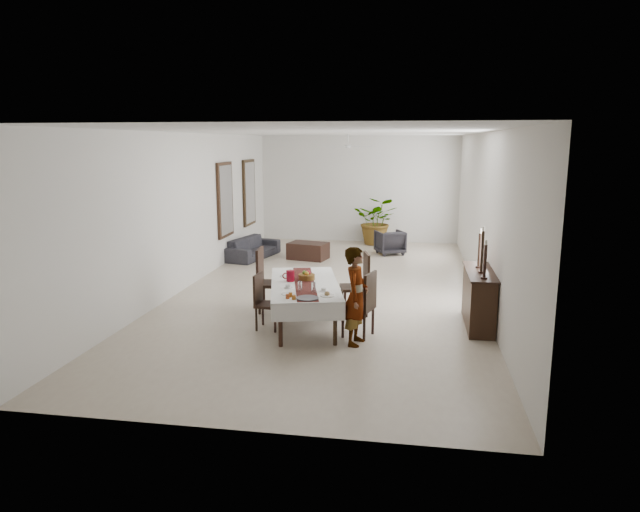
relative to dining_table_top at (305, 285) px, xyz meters
The scene contains 87 objects.
floor 2.42m from the dining_table_top, 87.96° to the left, with size 6.00×12.00×0.00m, color #C1B299.
ceiling 3.43m from the dining_table_top, 87.96° to the left, with size 6.00×12.00×0.02m, color white.
wall_back 8.38m from the dining_table_top, 89.43° to the left, with size 6.00×0.02×3.20m, color silver.
wall_front 3.79m from the dining_table_top, 88.71° to the right, with size 6.00×0.02×3.20m, color silver.
wall_left 3.84m from the dining_table_top, 141.45° to the left, with size 0.02×12.00×3.20m, color silver.
wall_right 3.97m from the dining_table_top, 37.02° to the left, with size 0.02×12.00×3.20m, color silver.
dining_table_top is the anchor object (origin of this frame).
table_leg_fl 1.19m from the dining_table_top, 97.64° to the right, with size 0.07×0.07×0.65m, color black.
table_leg_fr 1.19m from the dining_table_top, 55.43° to the right, with size 0.07×0.07×0.65m, color black.
table_leg_bl 1.19m from the dining_table_top, 124.57° to the left, with size 0.07×0.07×0.65m, color black.
table_leg_br 1.19m from the dining_table_top, 82.36° to the left, with size 0.07×0.07×0.65m, color black.
tablecloth_top 0.03m from the dining_table_top, behind, with size 1.10×2.40×0.01m, color white.
tablecloth_drape_left 0.56m from the dining_table_top, 166.54° to the right, with size 0.01×2.40×0.28m, color white.
tablecloth_drape_right 0.56m from the dining_table_top, 13.46° to the left, with size 0.01×2.40×0.28m, color silver.
tablecloth_drape_near 1.20m from the dining_table_top, 76.54° to the right, with size 1.10×0.01×0.28m, color silver.
tablecloth_drape_far 1.20m from the dining_table_top, 103.46° to the left, with size 1.10×0.01×0.28m, color silver.
table_runner 0.04m from the dining_table_top, behind, with size 0.33×2.33×0.00m, color #581E19.
red_pitcher 0.30m from the dining_table_top, 162.50° to the left, with size 0.14×0.14×0.19m, color maroon.
pitcher_handle 0.36m from the dining_table_top, 169.34° to the left, with size 0.11×0.11×0.02m, color maroon.
wine_glass_near 0.63m from the dining_table_top, 66.08° to the right, with size 0.07×0.07×0.16m, color silver.
wine_glass_mid 0.53m from the dining_table_top, 86.84° to the right, with size 0.07×0.07×0.16m, color white.
teacup_right 0.63m from the dining_table_top, 49.97° to the right, with size 0.08×0.08×0.06m, color white.
saucer_right 0.63m from the dining_table_top, 49.97° to the right, with size 0.14×0.14×0.01m, color white.
teacup_left 0.43m from the dining_table_top, 117.14° to the right, with size 0.08×0.08×0.06m, color silver.
saucer_left 0.43m from the dining_table_top, 117.14° to the right, with size 0.14×0.14×0.01m, color silver.
plate_near_right 0.89m from the dining_table_top, 56.40° to the right, with size 0.22×0.22×0.01m, color white.
bread_near_right 0.89m from the dining_table_top, 56.40° to the right, with size 0.08×0.08×0.08m, color tan.
plate_near_left 0.75m from the dining_table_top, 98.34° to the right, with size 0.22×0.22×0.01m, color white.
plate_far_left 0.59m from the dining_table_top, 133.66° to the left, with size 0.22×0.22×0.01m, color silver.
serving_tray 0.98m from the dining_table_top, 76.54° to the right, with size 0.34×0.34×0.02m, color #3C3B40.
jam_jar_a 1.03m from the dining_table_top, 88.05° to the right, with size 0.06×0.06×0.07m, color #975016.
jam_jar_b 1.00m from the dining_table_top, 93.95° to the right, with size 0.06×0.06×0.07m, color #913915.
jam_jar_c 0.90m from the dining_table_top, 92.89° to the right, with size 0.06×0.06×0.07m, color #965315.
fruit_basket 0.25m from the dining_table_top, 92.15° to the left, with size 0.28×0.28×0.09m, color brown.
fruit_red 0.30m from the dining_table_top, 86.96° to the left, with size 0.08×0.08×0.08m, color #AB1122.
fruit_green 0.30m from the dining_table_top, 101.42° to the left, with size 0.07×0.07×0.07m, color #517D25.
fruit_yellow 0.24m from the dining_table_top, 89.43° to the left, with size 0.08×0.08×0.08m, color gold.
chair_right_near_seat 1.07m from the dining_table_top, 26.09° to the right, with size 0.44×0.44×0.05m, color black.
chair_right_near_leg_fl 1.35m from the dining_table_top, 32.91° to the right, with size 0.04×0.04×0.44m, color black.
chair_right_near_leg_fr 1.30m from the dining_table_top, 16.32° to the right, with size 0.04×0.04×0.44m, color black.
chair_right_near_leg_bl 1.03m from the dining_table_top, 39.03° to the right, with size 0.04×0.04×0.44m, color black.
chair_right_near_leg_br 0.97m from the dining_table_top, 15.99° to the right, with size 0.04×0.04×0.44m, color black.
chair_right_near_back 1.25m from the dining_table_top, 24.65° to the right, with size 0.44×0.04×0.56m, color black.
chair_right_far_seat 1.03m from the dining_table_top, 41.38° to the left, with size 0.47×0.47×0.05m, color black.
chair_right_far_leg_fl 1.22m from the dining_table_top, 28.27° to the left, with size 0.05×0.05×0.46m, color black.
chair_right_far_leg_fr 1.35m from the dining_table_top, 45.25° to the left, with size 0.05×0.05×0.46m, color black.
chair_right_far_leg_bl 0.88m from the dining_table_top, 34.92° to the left, with size 0.05×0.05×0.46m, color black.
chair_right_far_leg_br 1.06m from the dining_table_top, 56.81° to the left, with size 0.05×0.05×0.46m, color black.
chair_right_far_back 1.22m from the dining_table_top, 36.89° to the left, with size 0.47×0.04×0.60m, color black.
chair_left_near_seat 0.69m from the dining_table_top, 146.97° to the right, with size 0.39×0.39×0.04m, color black.
chair_left_near_leg_fl 0.85m from the dining_table_top, 165.40° to the right, with size 0.04×0.04×0.38m, color black.
chair_left_near_leg_fr 0.99m from the dining_table_top, 144.90° to the right, with size 0.04×0.04×0.38m, color black.
chair_left_near_leg_bl 0.64m from the dining_table_top, 151.25° to the right, with size 0.04×0.04×0.38m, color black.
chair_left_near_leg_br 0.81m from the dining_table_top, 126.79° to the right, with size 0.04×0.04×0.38m, color black.
chair_left_near_back 0.78m from the dining_table_top, 154.76° to the right, with size 0.39×0.04×0.49m, color black.
chair_left_far_seat 0.95m from the dining_table_top, 139.04° to the left, with size 0.49×0.49×0.06m, color black.
chair_left_far_leg_fl 1.29m from the dining_table_top, 138.90° to the left, with size 0.05×0.05×0.48m, color black.
chair_left_far_leg_fr 1.07m from the dining_table_top, 155.79° to the left, with size 0.05×0.05×0.48m, color black.
chair_left_far_leg_bl 1.07m from the dining_table_top, 122.18° to the left, with size 0.05×0.05×0.48m, color black.
chair_left_far_leg_br 0.78m from the dining_table_top, 139.31° to the left, with size 0.05×0.05×0.48m, color black.
chair_left_far_back 1.12m from the dining_table_top, 147.12° to the left, with size 0.49×0.04×0.62m, color black.
woman 1.26m from the dining_table_top, 41.12° to the right, with size 0.54×0.36×1.49m, color #94979C.
sideboard_body 2.90m from the dining_table_top, ahead, with size 0.40×1.51×0.90m, color black.
sideboard_top 2.90m from the dining_table_top, ahead, with size 0.44×1.57×0.03m, color black.
candlestick_near_base 2.88m from the dining_table_top, ahead, with size 0.10×0.10×0.03m, color black.
candlestick_near_shaft 2.92m from the dining_table_top, ahead, with size 0.05×0.05×0.50m, color black.
candlestick_near_candle 2.99m from the dining_table_top, ahead, with size 0.04×0.04×0.08m, color beige.
candlestick_mid_base 2.89m from the dining_table_top, ahead, with size 0.10×0.10×0.03m, color black.
candlestick_mid_shaft 2.94m from the dining_table_top, ahead, with size 0.05×0.05×0.65m, color black.
candlestick_mid_candle 3.04m from the dining_table_top, ahead, with size 0.04×0.04×0.08m, color silver.
candlestick_far_base 2.94m from the dining_table_top, 12.46° to the left, with size 0.10×0.10×0.03m, color black.
candlestick_far_shaft 2.99m from the dining_table_top, 12.46° to the left, with size 0.05×0.05×0.55m, color black.
candlestick_far_candle 3.06m from the dining_table_top, 12.46° to the left, with size 0.04×0.04×0.08m, color silver.
sofa 5.79m from the dining_table_top, 114.56° to the left, with size 1.84×0.72×0.54m, color #2C2A2F.
armchair 6.48m from the dining_table_top, 79.82° to the left, with size 0.70×0.72×0.65m, color #272429.
coffee_table 5.45m from the dining_table_top, 99.94° to the left, with size 0.98×0.65×0.43m, color black.
potted_plant 7.85m from the dining_table_top, 84.96° to the left, with size 1.28×1.11×1.42m, color #255120.
mirror_frame_near 5.44m from the dining_table_top, 122.45° to the left, with size 0.06×1.05×1.85m, color black.
mirror_glass_near 5.42m from the dining_table_top, 122.14° to the left, with size 0.01×0.90×1.70m, color silver.
mirror_frame_far 7.28m from the dining_table_top, 113.48° to the left, with size 0.06×1.05×1.85m, color black.
mirror_glass_far 7.27m from the dining_table_top, 113.22° to the left, with size 0.01×0.90×1.70m, color white.
fan_rod 5.85m from the dining_table_top, 89.11° to the left, with size 0.04×0.04×0.20m, color silver.
fan_hub 5.77m from the dining_table_top, 89.11° to the left, with size 0.16×0.16×0.08m, color silver.
fan_blade_n 6.10m from the dining_table_top, 89.16° to the left, with size 0.10×0.55×0.01m, color silver.
fan_blade_s 5.45m from the dining_table_top, 89.05° to the left, with size 0.10×0.55×0.01m, color silver.
fan_blade_e 5.79m from the dining_table_top, 85.35° to the left, with size 0.55×0.10×0.01m, color silver.
fan_blade_w 5.78m from the dining_table_top, 92.87° to the left, with size 0.55×0.10×0.01m, color silver.
Camera 1 is at (1.67, -11.36, 3.01)m, focal length 32.00 mm.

